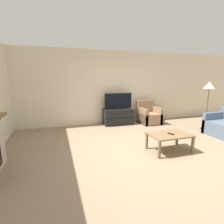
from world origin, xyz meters
name	(u,v)px	position (x,y,z in m)	size (l,w,h in m)	color
ground_plane	(145,150)	(0.00, 0.00, 0.00)	(24.00, 24.00, 0.00)	#89755B
wall_back	(110,88)	(0.00, 2.80, 1.35)	(12.00, 0.06, 2.70)	beige
tv_stand	(118,117)	(0.20, 2.48, 0.29)	(1.10, 0.52, 0.57)	black
tv	(118,102)	(0.20, 2.47, 0.85)	(1.04, 0.18, 0.59)	black
armchair	(149,116)	(1.36, 2.25, 0.28)	(0.70, 0.76, 0.86)	#937051
coffee_table	(169,136)	(0.51, -0.21, 0.37)	(0.96, 0.63, 0.42)	brown
remote	(171,134)	(0.52, -0.24, 0.43)	(0.10, 0.15, 0.02)	black
floor_lamp	(209,88)	(2.79, 0.96, 1.39)	(0.37, 0.37, 1.59)	black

